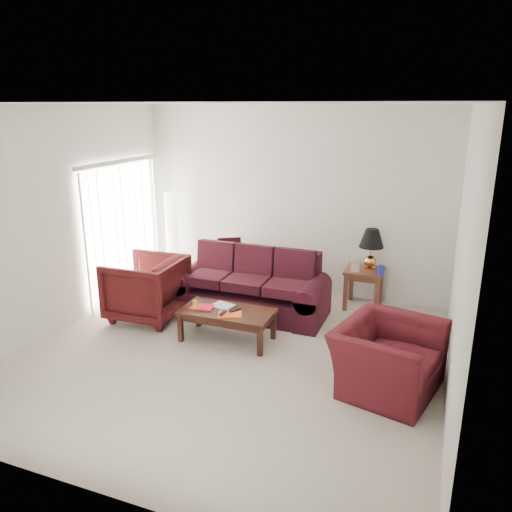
# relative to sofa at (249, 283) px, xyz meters

# --- Properties ---
(floor) EXTENTS (5.00, 5.00, 0.00)m
(floor) POSITION_rel_sofa_xyz_m (0.28, -1.31, -0.46)
(floor) COLOR beige
(floor) RESTS_ON ground
(blinds) EXTENTS (0.10, 2.00, 2.16)m
(blinds) POSITION_rel_sofa_xyz_m (-2.14, -0.01, 0.62)
(blinds) COLOR silver
(blinds) RESTS_ON ground
(sofa) EXTENTS (2.34, 1.15, 0.93)m
(sofa) POSITION_rel_sofa_xyz_m (0.00, 0.00, 0.00)
(sofa) COLOR black
(sofa) RESTS_ON ground
(throw_pillow) EXTENTS (0.42, 0.36, 0.39)m
(throw_pillow) POSITION_rel_sofa_xyz_m (-0.68, 0.82, 0.24)
(throw_pillow) COLOR black
(throw_pillow) RESTS_ON sofa
(end_table) EXTENTS (0.61, 0.61, 0.61)m
(end_table) POSITION_rel_sofa_xyz_m (1.54, 0.84, -0.16)
(end_table) COLOR #4E341B
(end_table) RESTS_ON ground
(table_lamp) EXTENTS (0.40, 0.40, 0.62)m
(table_lamp) POSITION_rel_sofa_xyz_m (1.61, 0.89, 0.45)
(table_lamp) COLOR #BE793B
(table_lamp) RESTS_ON end_table
(clock) EXTENTS (0.13, 0.06, 0.13)m
(clock) POSITION_rel_sofa_xyz_m (1.42, 0.67, 0.21)
(clock) COLOR white
(clock) RESTS_ON end_table
(blue_canister) EXTENTS (0.09, 0.09, 0.15)m
(blue_canister) POSITION_rel_sofa_xyz_m (1.80, 0.65, 0.22)
(blue_canister) COLOR #171E99
(blue_canister) RESTS_ON end_table
(picture_frame) EXTENTS (0.19, 0.19, 0.05)m
(picture_frame) POSITION_rel_sofa_xyz_m (1.36, 1.07, 0.22)
(picture_frame) COLOR silver
(picture_frame) RESTS_ON end_table
(floor_lamp) EXTENTS (0.29, 0.29, 1.61)m
(floor_lamp) POSITION_rel_sofa_xyz_m (-1.72, 0.76, 0.34)
(floor_lamp) COLOR white
(floor_lamp) RESTS_ON ground
(armchair_left) EXTENTS (1.03, 1.01, 0.91)m
(armchair_left) POSITION_rel_sofa_xyz_m (-1.33, -0.69, -0.01)
(armchair_left) COLOR #3E0E10
(armchair_left) RESTS_ON ground
(armchair_right) EXTENTS (1.23, 1.34, 0.74)m
(armchair_right) POSITION_rel_sofa_xyz_m (2.17, -1.39, -0.10)
(armchair_right) COLOR #440F16
(armchair_right) RESTS_ON ground
(coffee_table) EXTENTS (1.24, 0.66, 0.42)m
(coffee_table) POSITION_rel_sofa_xyz_m (0.06, -0.95, -0.25)
(coffee_table) COLOR black
(coffee_table) RESTS_ON ground
(magazine_red) EXTENTS (0.32, 0.26, 0.02)m
(magazine_red) POSITION_rel_sofa_xyz_m (-0.28, -0.99, -0.03)
(magazine_red) COLOR red
(magazine_red) RESTS_ON coffee_table
(magazine_white) EXTENTS (0.33, 0.28, 0.02)m
(magazine_white) POSITION_rel_sofa_xyz_m (-0.04, -0.84, -0.03)
(magazine_white) COLOR white
(magazine_white) RESTS_ON coffee_table
(magazine_orange) EXTENTS (0.36, 0.32, 0.02)m
(magazine_orange) POSITION_rel_sofa_xyz_m (0.16, -1.07, -0.03)
(magazine_orange) COLOR #F2501C
(magazine_orange) RESTS_ON coffee_table
(remote_a) EXTENTS (0.05, 0.16, 0.02)m
(remote_a) POSITION_rel_sofa_xyz_m (0.08, -1.10, -0.01)
(remote_a) COLOR black
(remote_a) RESTS_ON coffee_table
(remote_b) EXTENTS (0.11, 0.15, 0.02)m
(remote_b) POSITION_rel_sofa_xyz_m (0.19, -0.97, -0.01)
(remote_b) COLOR black
(remote_b) RESTS_ON coffee_table
(yellow_glass) EXTENTS (0.09, 0.09, 0.12)m
(yellow_glass) POSITION_rel_sofa_xyz_m (-0.34, -1.06, 0.02)
(yellow_glass) COLOR gold
(yellow_glass) RESTS_ON coffee_table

